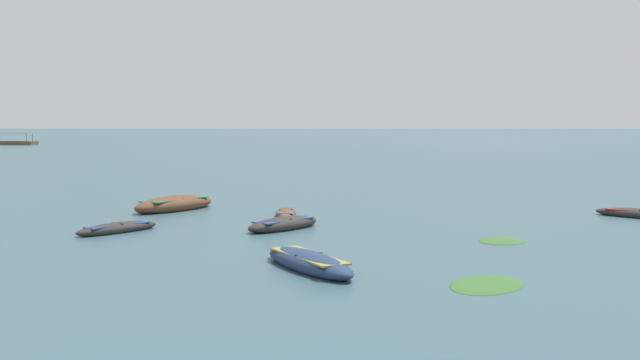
% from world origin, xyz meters
% --- Properties ---
extents(ground_plane, '(6000.00, 6000.00, 0.00)m').
position_xyz_m(ground_plane, '(0.00, 1500.00, 0.00)').
color(ground_plane, '#385660').
extents(mountain_1, '(1110.73, 1110.73, 305.93)m').
position_xyz_m(mountain_1, '(-619.03, 1881.24, 152.96)').
color(mountain_1, '#56665B').
rests_on(mountain_1, ground).
extents(mountain_2, '(735.07, 735.07, 187.65)m').
position_xyz_m(mountain_2, '(80.32, 2184.01, 93.82)').
color(mountain_2, slate).
rests_on(mountain_2, ground).
extents(rowboat_1, '(2.64, 3.14, 0.43)m').
position_xyz_m(rowboat_1, '(-9.48, 20.17, 0.14)').
color(rowboat_1, '#2D2826').
rests_on(rowboat_1, ground).
extents(rowboat_2, '(0.96, 3.15, 0.39)m').
position_xyz_m(rowboat_2, '(-3.97, 24.84, 0.12)').
color(rowboat_2, brown).
rests_on(rowboat_2, ground).
extents(rowboat_3, '(3.05, 4.19, 0.56)m').
position_xyz_m(rowboat_3, '(-2.57, 13.77, 0.18)').
color(rowboat_3, navy).
rests_on(rowboat_3, ground).
extents(rowboat_5, '(3.65, 4.66, 0.79)m').
position_xyz_m(rowboat_5, '(-9.02, 26.96, 0.25)').
color(rowboat_5, brown).
rests_on(rowboat_5, ground).
extents(rowboat_7, '(2.97, 3.40, 0.55)m').
position_xyz_m(rowboat_7, '(-3.78, 21.11, 0.17)').
color(rowboat_7, '#2D2826').
rests_on(rowboat_7, ground).
extents(ferry_0, '(8.87, 3.64, 2.54)m').
position_xyz_m(ferry_0, '(-65.94, 137.61, 0.45)').
color(ferry_0, brown).
rests_on(ferry_0, ground).
extents(weed_patch_3, '(2.21, 2.21, 0.14)m').
position_xyz_m(weed_patch_3, '(3.43, 18.49, 0.00)').
color(weed_patch_3, '#38662D').
rests_on(weed_patch_3, ground).
extents(weed_patch_4, '(2.61, 2.90, 0.14)m').
position_xyz_m(weed_patch_4, '(1.66, 11.96, 0.00)').
color(weed_patch_4, '#38662D').
rests_on(weed_patch_4, ground).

